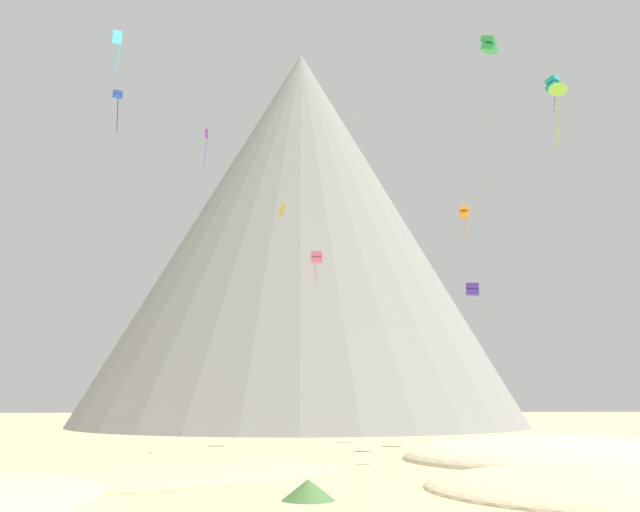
# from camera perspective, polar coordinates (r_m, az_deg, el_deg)

# --- Properties ---
(dune_foreground_right) EXTENTS (27.41, 26.91, 2.37)m
(dune_foreground_right) POSITION_cam_1_polar(r_m,az_deg,el_deg) (41.70, 22.60, -16.53)
(dune_foreground_right) COLOR beige
(dune_foreground_right) RESTS_ON ground_plane
(dune_midground) EXTENTS (30.45, 30.04, 3.91)m
(dune_midground) POSITION_cam_1_polar(r_m,az_deg,el_deg) (58.28, 17.97, -14.95)
(dune_midground) COLOR beige
(dune_midground) RESTS_ON ground_plane
(dune_back_low) EXTENTS (25.47, 21.13, 2.16)m
(dune_back_low) POSITION_cam_1_polar(r_m,az_deg,el_deg) (45.45, -11.47, -16.57)
(dune_back_low) COLOR #C6B284
(dune_back_low) RESTS_ON ground_plane
(bush_mid_center) EXTENTS (1.52, 1.52, 0.60)m
(bush_mid_center) POSITION_cam_1_polar(r_m,az_deg,el_deg) (46.73, -16.54, -15.82)
(bush_mid_center) COLOR #568442
(bush_mid_center) RESTS_ON ground_plane
(bush_far_right) EXTENTS (2.80, 2.80, 0.96)m
(bush_far_right) POSITION_cam_1_polar(r_m,az_deg,el_deg) (35.98, -0.91, -17.59)
(bush_far_right) COLOR #477238
(bush_far_right) RESTS_ON ground_plane
(rock_massif) EXTENTS (105.73, 105.73, 66.32)m
(rock_massif) POSITION_cam_1_polar(r_m,az_deg,el_deg) (128.64, -1.10, 1.36)
(rock_massif) COLOR gray
(rock_massif) RESTS_ON ground_plane
(kite_orange_mid) EXTENTS (0.95, 1.02, 3.80)m
(kite_orange_mid) POSITION_cam_1_polar(r_m,az_deg,el_deg) (81.05, 11.07, 3.31)
(kite_orange_mid) COLOR orange
(kite_rainbow_mid) EXTENTS (1.30, 1.32, 3.22)m
(kite_rainbow_mid) POSITION_cam_1_polar(r_m,az_deg,el_deg) (72.97, -0.22, -0.13)
(kite_rainbow_mid) COLOR #E5668C
(kite_teal_high) EXTENTS (1.44, 1.46, 3.40)m
(kite_teal_high) POSITION_cam_1_polar(r_m,az_deg,el_deg) (72.21, 17.54, 12.51)
(kite_teal_high) COLOR teal
(kite_blue_high) EXTENTS (1.35, 1.37, 5.32)m
(kite_blue_high) POSITION_cam_1_polar(r_m,az_deg,el_deg) (95.22, -15.35, 11.90)
(kite_blue_high) COLOR blue
(kite_violet_high) EXTENTS (0.58, 0.88, 4.78)m
(kite_violet_high) POSITION_cam_1_polar(r_m,az_deg,el_deg) (88.80, -8.79, 8.85)
(kite_violet_high) COLOR purple
(kite_cyan_high) EXTENTS (0.62, 0.61, 3.35)m
(kite_cyan_high) POSITION_cam_1_polar(r_m,az_deg,el_deg) (54.22, -15.39, 15.61)
(kite_cyan_high) COLOR #33BCDB
(kite_indigo_mid) EXTENTS (1.58, 1.56, 1.21)m
(kite_indigo_mid) POSITION_cam_1_polar(r_m,az_deg,el_deg) (73.76, 11.71, -2.54)
(kite_indigo_mid) COLOR #5138B2
(kite_green_high) EXTENTS (1.34, 1.32, 1.27)m
(kite_green_high) POSITION_cam_1_polar(r_m,az_deg,el_deg) (56.15, 12.92, 15.61)
(kite_green_high) COLOR green
(kite_yellow_mid) EXTENTS (0.79, 1.30, 1.26)m
(kite_yellow_mid) POSITION_cam_1_polar(r_m,az_deg,el_deg) (64.97, -2.89, 3.50)
(kite_yellow_mid) COLOR yellow
(kite_lime_high) EXTENTS (1.50, 1.04, 5.11)m
(kite_lime_high) POSITION_cam_1_polar(r_m,az_deg,el_deg) (58.31, 17.90, 11.92)
(kite_lime_high) COLOR #8CD133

